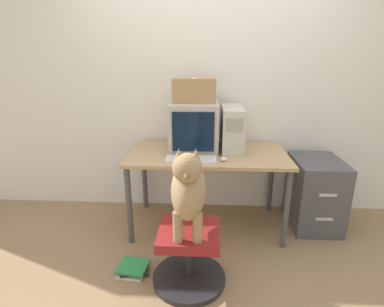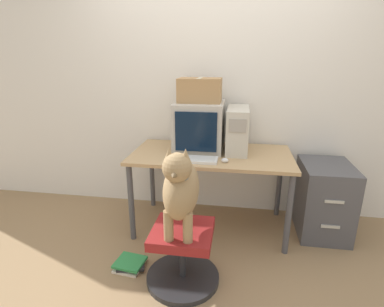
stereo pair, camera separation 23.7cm
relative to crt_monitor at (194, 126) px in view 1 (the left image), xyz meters
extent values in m
plane|color=#937551|center=(0.13, -0.50, -0.96)|extent=(12.00, 12.00, 0.00)
cube|color=white|center=(0.13, 0.32, 0.34)|extent=(8.00, 0.05, 2.60)
cube|color=tan|center=(0.13, -0.12, -0.23)|extent=(1.43, 0.75, 0.03)
cylinder|color=#4C4C51|center=(-0.54, -0.45, -0.61)|extent=(0.05, 0.05, 0.71)
cylinder|color=#4C4C51|center=(0.79, -0.45, -0.61)|extent=(0.05, 0.05, 0.71)
cylinder|color=#4C4C51|center=(-0.54, 0.20, -0.61)|extent=(0.05, 0.05, 0.71)
cylinder|color=#4C4C51|center=(0.79, 0.20, -0.61)|extent=(0.05, 0.05, 0.71)
cube|color=#B7B2A8|center=(0.00, 0.00, 0.00)|extent=(0.44, 0.46, 0.44)
cube|color=black|center=(0.00, -0.23, 0.00)|extent=(0.36, 0.01, 0.34)
cube|color=beige|center=(0.35, 0.00, -0.02)|extent=(0.19, 0.46, 0.40)
cube|color=#9E998E|center=(0.35, -0.24, 0.07)|extent=(0.14, 0.01, 0.11)
cube|color=silver|center=(-0.01, -0.35, -0.21)|extent=(0.42, 0.16, 0.02)
cube|color=silver|center=(-0.01, -0.35, -0.19)|extent=(0.39, 0.13, 0.00)
ellipsoid|color=silver|center=(0.26, -0.35, -0.20)|extent=(0.06, 0.05, 0.04)
cylinder|color=#262628|center=(0.00, -0.90, -0.94)|extent=(0.54, 0.54, 0.04)
cylinder|color=#262628|center=(0.00, -0.90, -0.76)|extent=(0.05, 0.05, 0.32)
cube|color=maroon|center=(0.00, -0.90, -0.57)|extent=(0.42, 0.41, 0.07)
ellipsoid|color=#9E7F56|center=(0.00, -0.91, -0.22)|extent=(0.23, 0.45, 0.39)
cylinder|color=#9E7F56|center=(-0.06, -1.04, -0.43)|extent=(0.06, 0.06, 0.21)
cylinder|color=#9E7F56|center=(0.07, -1.04, -0.43)|extent=(0.06, 0.06, 0.21)
sphere|color=#9E7F56|center=(0.00, -1.04, -0.02)|extent=(0.18, 0.18, 0.18)
cone|color=brown|center=(0.00, -1.12, -0.04)|extent=(0.08, 0.09, 0.08)
cone|color=#9E7F56|center=(-0.05, -1.03, 0.06)|extent=(0.06, 0.06, 0.08)
cone|color=#9E7F56|center=(0.05, -1.03, 0.06)|extent=(0.06, 0.06, 0.08)
torus|color=blue|center=(0.00, -1.01, -0.09)|extent=(0.13, 0.13, 0.02)
cube|color=#4C4C51|center=(1.16, -0.05, -0.63)|extent=(0.43, 0.56, 0.66)
cube|color=beige|center=(1.16, -0.34, -0.52)|extent=(0.15, 0.01, 0.02)
cube|color=beige|center=(1.16, -0.34, -0.75)|extent=(0.15, 0.01, 0.02)
cube|color=#A87F51|center=(0.00, 0.00, 0.33)|extent=(0.38, 0.24, 0.21)
cube|color=beige|center=(0.00, 0.00, 0.43)|extent=(0.04, 0.24, 0.00)
cube|color=silver|center=(-0.44, -0.84, -0.95)|extent=(0.22, 0.21, 0.02)
cube|color=#262628|center=(-0.42, -0.82, -0.93)|extent=(0.24, 0.22, 0.02)
cube|color=#2D8C47|center=(-0.43, -0.83, -0.91)|extent=(0.24, 0.22, 0.02)
camera|label=1|loc=(0.12, -2.71, 0.62)|focal=28.00mm
camera|label=2|loc=(0.35, -2.68, 0.62)|focal=28.00mm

